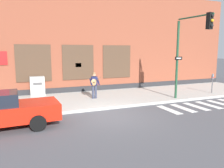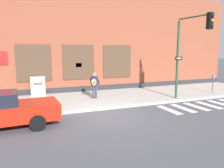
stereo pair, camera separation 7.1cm
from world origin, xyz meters
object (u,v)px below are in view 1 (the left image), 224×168
(red_car, at_px, (0,111))
(traffic_light, at_px, (190,43))
(parking_meter, at_px, (212,80))
(busker, at_px, (94,84))
(utility_box, at_px, (37,86))

(red_car, relative_size, traffic_light, 0.91)
(red_car, bearing_deg, parking_meter, 8.34)
(busker, distance_m, parking_meter, 8.69)
(parking_meter, relative_size, utility_box, 1.08)
(parking_meter, bearing_deg, utility_box, 162.04)
(busker, bearing_deg, parking_meter, -9.95)
(traffic_light, relative_size, utility_box, 3.84)
(busker, xyz_separation_m, traffic_light, (5.11, -2.81, 2.54))
(busker, relative_size, traffic_light, 0.33)
(busker, relative_size, utility_box, 1.28)
(red_car, bearing_deg, busker, 34.12)
(parking_meter, bearing_deg, traffic_light, -159.21)
(traffic_light, distance_m, parking_meter, 4.49)
(red_car, xyz_separation_m, busker, (5.19, 3.51, 0.36))
(busker, bearing_deg, red_car, -145.88)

